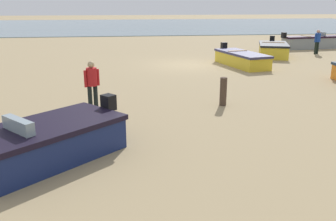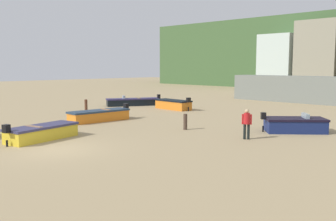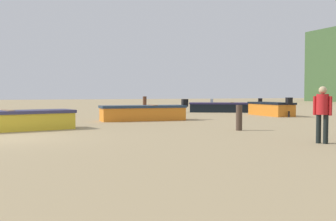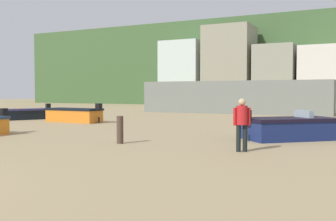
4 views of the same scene
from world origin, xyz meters
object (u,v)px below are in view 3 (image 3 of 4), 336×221
object	(u,v)px
mooring_post_near_water	(239,118)
mooring_post_mid_beach	(145,106)
beach_walker_foreground	(322,110)
boat_black_1	(224,107)
boat_yellow_7	(21,120)
boat_orange_4	(143,113)
boat_orange_6	(271,109)

from	to	relation	value
mooring_post_near_water	mooring_post_mid_beach	bearing A→B (deg)	-178.48
mooring_post_mid_beach	beach_walker_foreground	xyz separation A→B (m)	(14.81, 0.28, 0.34)
beach_walker_foreground	boat_black_1	bearing A→B (deg)	129.66
boat_yellow_7	beach_walker_foreground	size ratio (longest dim) A/B	2.66
boat_orange_4	boat_orange_6	size ratio (longest dim) A/B	1.18
boat_orange_4	beach_walker_foreground	bearing A→B (deg)	-168.51
boat_orange_4	mooring_post_near_water	world-z (taller)	boat_orange_4
boat_yellow_7	beach_walker_foreground	bearing A→B (deg)	33.21
boat_black_1	beach_walker_foreground	bearing A→B (deg)	-173.01
mooring_post_near_water	boat_orange_6	bearing A→B (deg)	137.89
boat_orange_4	boat_orange_6	distance (m)	9.14
boat_black_1	boat_orange_6	distance (m)	5.01
mooring_post_near_water	mooring_post_mid_beach	distance (m)	10.42
boat_orange_4	boat_black_1	bearing A→B (deg)	-49.39
boat_orange_4	mooring_post_mid_beach	bearing A→B (deg)	-16.56
mooring_post_near_water	boat_black_1	bearing A→B (deg)	152.55
boat_black_1	mooring_post_near_water	world-z (taller)	boat_black_1
boat_orange_4	boat_orange_6	bearing A→B (deg)	-77.46
boat_orange_4	boat_yellow_7	distance (m)	7.08
boat_black_1	beach_walker_foreground	distance (m)	18.86
boat_orange_6	boat_black_1	bearing A→B (deg)	100.35
boat_black_1	mooring_post_mid_beach	bearing A→B (deg)	139.44
boat_black_1	beach_walker_foreground	xyz separation A→B (m)	(17.57, -6.84, 0.58)
boat_yellow_7	boat_orange_6	bearing A→B (deg)	95.90
boat_orange_4	beach_walker_foreground	world-z (taller)	beach_walker_foreground
boat_orange_6	mooring_post_mid_beach	world-z (taller)	mooring_post_mid_beach
boat_black_1	boat_orange_4	bearing A→B (deg)	155.64
boat_orange_6	mooring_post_near_water	distance (m)	11.05
beach_walker_foreground	boat_orange_6	bearing A→B (deg)	120.47
boat_black_1	boat_orange_6	bearing A→B (deg)	-145.24
boat_black_1	mooring_post_near_water	size ratio (longest dim) A/B	5.21
boat_black_1	boat_orange_4	xyz separation A→B (m)	(6.46, -8.45, 0.03)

